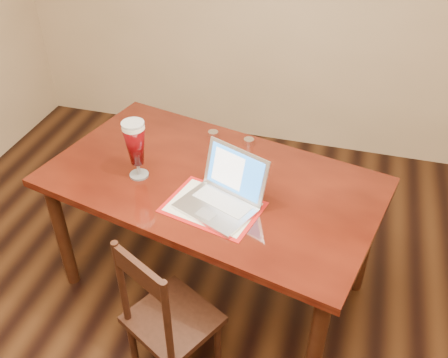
# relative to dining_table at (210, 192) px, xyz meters

# --- Properties ---
(room_shell) EXTENTS (4.51, 5.01, 2.71)m
(room_shell) POSITION_rel_dining_table_xyz_m (0.11, -0.72, 1.03)
(room_shell) COLOR tan
(room_shell) RESTS_ON ground
(dining_table) EXTENTS (1.93, 1.36, 1.15)m
(dining_table) POSITION_rel_dining_table_xyz_m (0.00, 0.00, 0.00)
(dining_table) COLOR #53160B
(dining_table) RESTS_ON ground
(dining_chair) EXTENTS (0.52, 0.51, 0.92)m
(dining_chair) POSITION_rel_dining_table_xyz_m (-0.02, -0.63, -0.30)
(dining_chair) COLOR black
(dining_chair) RESTS_ON ground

